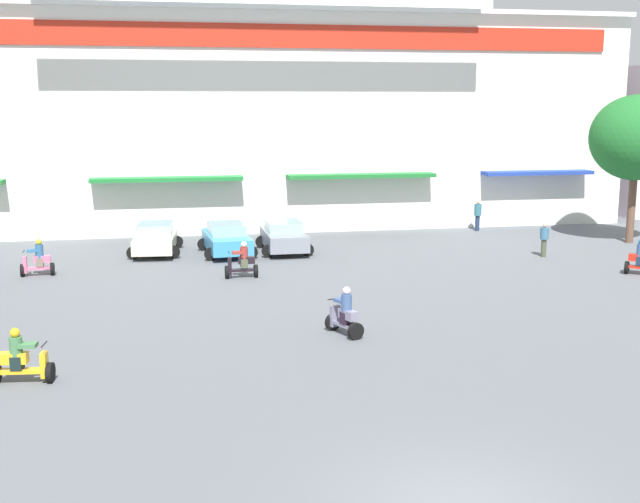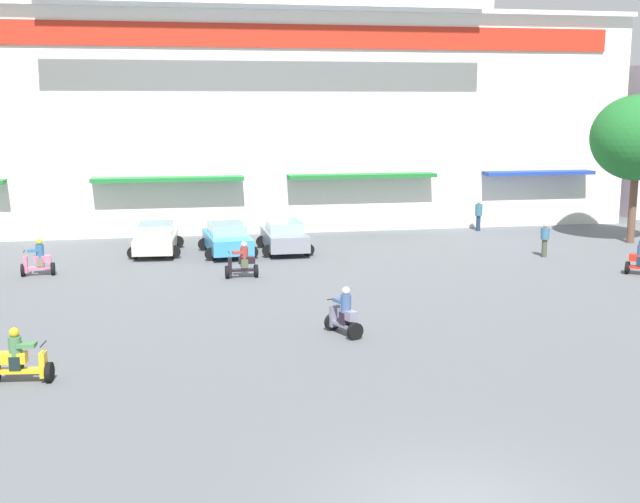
# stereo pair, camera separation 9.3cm
# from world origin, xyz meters

# --- Properties ---
(ground_plane) EXTENTS (128.00, 128.00, 0.00)m
(ground_plane) POSITION_xyz_m (0.00, 13.00, 0.00)
(ground_plane) COLOR #585C61
(colonial_building) EXTENTS (41.79, 14.42, 21.41)m
(colonial_building) POSITION_xyz_m (0.00, 35.23, 9.29)
(colonial_building) COLOR white
(colonial_building) RESTS_ON ground
(plaza_tree_1) EXTENTS (4.59, 4.46, 7.39)m
(plaza_tree_1) POSITION_xyz_m (17.92, 23.92, 5.25)
(plaza_tree_1) COLOR brown
(plaza_tree_1) RESTS_ON ground
(parked_car_0) EXTENTS (2.58, 4.42, 1.44)m
(parked_car_0) POSITION_xyz_m (-5.62, 25.31, 0.73)
(parked_car_0) COLOR beige
(parked_car_0) RESTS_ON ground
(parked_car_1) EXTENTS (2.65, 4.27, 1.48)m
(parked_car_1) POSITION_xyz_m (-2.36, 24.45, 0.75)
(parked_car_1) COLOR #3A92CB
(parked_car_1) RESTS_ON ground
(parked_car_2) EXTENTS (2.45, 4.02, 1.48)m
(parked_car_2) POSITION_xyz_m (0.35, 24.60, 0.75)
(parked_car_2) COLOR gray
(parked_car_2) RESTS_ON ground
(scooter_rider_0) EXTENTS (1.01, 1.46, 1.53)m
(scooter_rider_0) POSITION_xyz_m (0.26, 10.72, 0.63)
(scooter_rider_0) COLOR black
(scooter_rider_0) RESTS_ON ground
(scooter_rider_1) EXTENTS (1.34, 0.59, 1.53)m
(scooter_rider_1) POSITION_xyz_m (-10.29, 21.24, 0.63)
(scooter_rider_1) COLOR black
(scooter_rider_1) RESTS_ON ground
(scooter_rider_2) EXTENTS (1.33, 0.54, 1.50)m
(scooter_rider_2) POSITION_xyz_m (-2.11, 19.33, 0.63)
(scooter_rider_2) COLOR black
(scooter_rider_2) RESTS_ON ground
(scooter_rider_4) EXTENTS (1.53, 0.68, 1.45)m
(scooter_rider_4) POSITION_xyz_m (-8.69, 8.09, 0.60)
(scooter_rider_4) COLOR black
(scooter_rider_4) RESTS_ON ground
(pedestrian_0) EXTENTS (0.43, 0.43, 1.56)m
(pedestrian_0) POSITION_xyz_m (11.93, 21.21, 0.88)
(pedestrian_0) COLOR #434B37
(pedestrian_0) RESTS_ON ground
(pedestrian_1) EXTENTS (0.56, 0.56, 1.71)m
(pedestrian_1) POSITION_xyz_m (11.74, 28.87, 0.96)
(pedestrian_1) COLOR navy
(pedestrian_1) RESTS_ON ground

